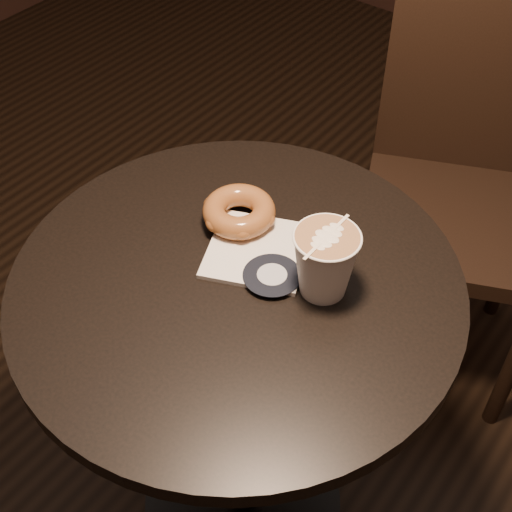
% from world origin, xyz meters
% --- Properties ---
extents(cafe_table, '(0.70, 0.70, 0.75)m').
position_xyz_m(cafe_table, '(0.00, 0.00, 0.55)').
color(cafe_table, black).
rests_on(cafe_table, ground).
extents(chair, '(0.56, 0.56, 1.07)m').
position_xyz_m(chair, '(0.08, 0.72, 0.59)').
color(chair, black).
rests_on(chair, ground).
extents(pastry_bag, '(0.20, 0.20, 0.01)m').
position_xyz_m(pastry_bag, '(-0.01, 0.06, 0.75)').
color(pastry_bag, white).
rests_on(pastry_bag, cafe_table).
extents(doughnut, '(0.12, 0.12, 0.04)m').
position_xyz_m(doughnut, '(-0.07, 0.10, 0.78)').
color(doughnut, brown).
rests_on(doughnut, pastry_bag).
extents(latte_cup, '(0.10, 0.10, 0.11)m').
position_xyz_m(latte_cup, '(0.12, 0.06, 0.80)').
color(latte_cup, white).
rests_on(latte_cup, cafe_table).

